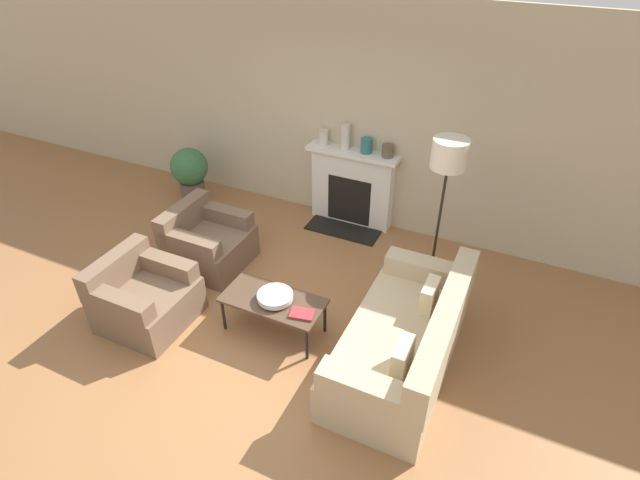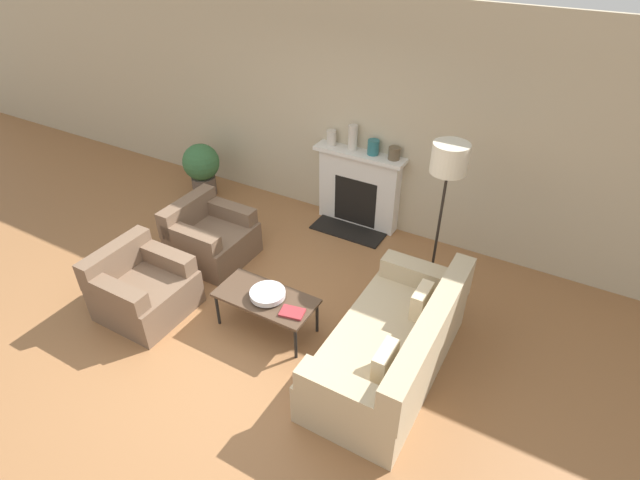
% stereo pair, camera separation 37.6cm
% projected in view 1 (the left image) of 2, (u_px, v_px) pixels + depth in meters
% --- Properties ---
extents(ground_plane, '(18.00, 18.00, 0.00)m').
position_uv_depth(ground_plane, '(240.00, 345.00, 5.06)').
color(ground_plane, '#99663D').
extents(wall_back, '(18.00, 0.06, 2.90)m').
position_uv_depth(wall_back, '(350.00, 117.00, 6.31)').
color(wall_back, '#BCAD8E').
rests_on(wall_back, ground_plane).
extents(fireplace, '(1.23, 0.59, 1.07)m').
position_uv_depth(fireplace, '(352.00, 188.00, 6.69)').
color(fireplace, silver).
rests_on(fireplace, ground_plane).
extents(couch, '(0.94, 1.92, 0.87)m').
position_uv_depth(couch, '(406.00, 342.00, 4.66)').
color(couch, tan).
rests_on(couch, ground_plane).
extents(armchair_near, '(0.86, 0.86, 0.74)m').
position_uv_depth(armchair_near, '(144.00, 298.00, 5.21)').
color(armchair_near, brown).
rests_on(armchair_near, ground_plane).
extents(armchair_far, '(0.86, 0.86, 0.74)m').
position_uv_depth(armchair_far, '(207.00, 243.00, 6.04)').
color(armchair_far, brown).
rests_on(armchair_far, ground_plane).
extents(coffee_table, '(1.04, 0.49, 0.42)m').
position_uv_depth(coffee_table, '(273.00, 302.00, 5.02)').
color(coffee_table, '#4C3828').
rests_on(coffee_table, ground_plane).
extents(bowl, '(0.36, 0.36, 0.08)m').
position_uv_depth(bowl, '(275.00, 296.00, 4.97)').
color(bowl, silver).
rests_on(bowl, coffee_table).
extents(book, '(0.26, 0.21, 0.02)m').
position_uv_depth(book, '(302.00, 314.00, 4.81)').
color(book, '#9E2D33').
rests_on(book, coffee_table).
extents(floor_lamp, '(0.37, 0.37, 1.80)m').
position_uv_depth(floor_lamp, '(448.00, 166.00, 5.03)').
color(floor_lamp, black).
rests_on(floor_lamp, ground_plane).
extents(mantel_vase_left, '(0.13, 0.13, 0.20)m').
position_uv_depth(mantel_vase_left, '(323.00, 137.00, 6.48)').
color(mantel_vase_left, beige).
rests_on(mantel_vase_left, fireplace).
extents(mantel_vase_center_left, '(0.12, 0.12, 0.33)m').
position_uv_depth(mantel_vase_center_left, '(345.00, 137.00, 6.34)').
color(mantel_vase_center_left, beige).
rests_on(mantel_vase_center_left, fireplace).
extents(mantel_vase_center_right, '(0.15, 0.15, 0.19)m').
position_uv_depth(mantel_vase_center_right, '(366.00, 146.00, 6.27)').
color(mantel_vase_center_right, '#28666B').
rests_on(mantel_vase_center_right, fireplace).
extents(mantel_vase_right, '(0.15, 0.15, 0.16)m').
position_uv_depth(mantel_vase_right, '(388.00, 151.00, 6.19)').
color(mantel_vase_right, brown).
rests_on(mantel_vase_right, fireplace).
extents(potted_plant, '(0.54, 0.54, 0.80)m').
position_uv_depth(potted_plant, '(190.00, 171.00, 7.23)').
color(potted_plant, brown).
rests_on(potted_plant, ground_plane).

